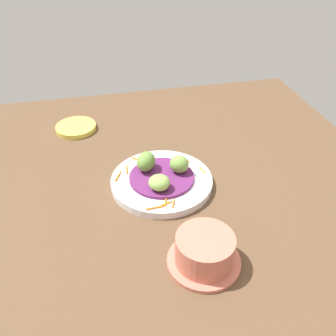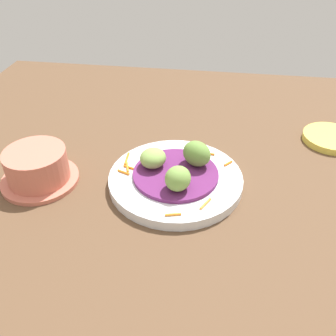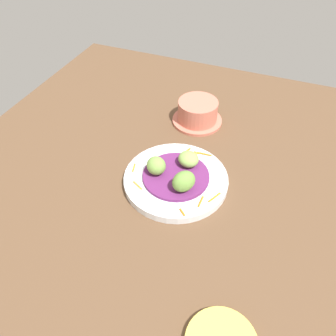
{
  "view_description": "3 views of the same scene",
  "coord_description": "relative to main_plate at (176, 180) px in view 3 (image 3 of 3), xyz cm",
  "views": [
    {
      "loc": [
        -64.04,
        14.08,
        56.84
      ],
      "look_at": [
        2.52,
        -0.88,
        6.64
      ],
      "focal_mm": 39.56,
      "sensor_mm": 36.0,
      "label": 1
    },
    {
      "loc": [
        8.76,
        -50.78,
        43.42
      ],
      "look_at": [
        1.17,
        0.7,
        5.29
      ],
      "focal_mm": 39.49,
      "sensor_mm": 36.0,
      "label": 2
    },
    {
      "loc": [
        54.13,
        19.21,
        59.54
      ],
      "look_at": [
        3.12,
        -1.07,
        6.59
      ],
      "focal_mm": 36.92,
      "sensor_mm": 36.0,
      "label": 3
    }
  ],
  "objects": [
    {
      "name": "table_surface",
      "position": [
        -2.54,
        -0.63,
        -1.91
      ],
      "size": [
        110.0,
        110.0,
        2.0
      ],
      "primitive_type": "cube",
      "color": "brown",
      "rests_on": "ground"
    },
    {
      "name": "main_plate",
      "position": [
        0.0,
        0.0,
        0.0
      ],
      "size": [
        23.7,
        23.7,
        1.82
      ],
      "primitive_type": "cylinder",
      "color": "silver",
      "rests_on": "table_surface"
    },
    {
      "name": "cabbage_bed",
      "position": [
        0.0,
        0.0,
        1.27
      ],
      "size": [
        15.1,
        15.1,
        0.73
      ],
      "primitive_type": "cylinder",
      "color": "#60235B",
      "rests_on": "main_plate"
    },
    {
      "name": "carrot_garnish",
      "position": [
        -1.93,
        1.5,
        1.11
      ],
      "size": [
        20.4,
        21.42,
        0.4
      ],
      "color": "orange",
      "rests_on": "main_plate"
    },
    {
      "name": "guac_scoop_left",
      "position": [
        -4.26,
        1.41,
        3.29
      ],
      "size": [
        6.3,
        6.4,
        3.31
      ],
      "primitive_type": "ellipsoid",
      "rotation": [
        0.0,
        0.0,
        1.08
      ],
      "color": "#84A851",
      "rests_on": "cabbage_bed"
    },
    {
      "name": "guac_scoop_center",
      "position": [
        0.91,
        -4.4,
        3.74
      ],
      "size": [
        5.82,
        5.94,
        4.19
      ],
      "primitive_type": "ellipsoid",
      "rotation": [
        0.0,
        0.0,
        4.2
      ],
      "color": "#759E47",
      "rests_on": "cabbage_bed"
    },
    {
      "name": "guac_scoop_right",
      "position": [
        3.35,
        2.99,
        3.93
      ],
      "size": [
        6.72,
        6.38,
        4.58
      ],
      "primitive_type": "ellipsoid",
      "rotation": [
        0.0,
        0.0,
        2.57
      ],
      "color": "olive",
      "rests_on": "cabbage_bed"
    },
    {
      "name": "terracotta_bowl",
      "position": [
        -24.22,
        -2.85,
        2.1
      ],
      "size": [
        13.72,
        13.72,
        6.42
      ],
      "color": "#C66B56",
      "rests_on": "table_surface"
    }
  ]
}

